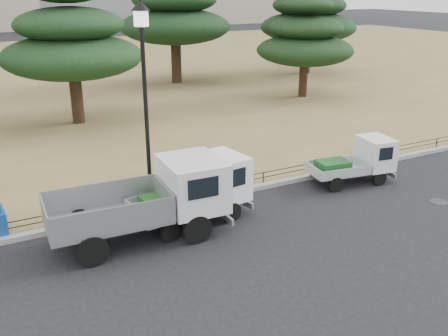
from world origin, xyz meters
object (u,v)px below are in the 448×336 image
street_lamp (144,73)px  truck_kei_front (199,191)px  truck_large (149,198)px  truck_kei_rear (357,161)px

street_lamp → truck_kei_front: bearing=-55.7°
truck_kei_front → street_lamp: 3.90m
truck_large → truck_kei_front: truck_large is taller
truck_large → street_lamp: (0.70, 1.87, 3.20)m
truck_kei_rear → truck_large: bearing=-168.2°
truck_kei_rear → truck_kei_front: bearing=-170.4°
truck_large → truck_kei_front: (1.73, 0.36, -0.25)m
truck_kei_front → truck_kei_rear: size_ratio=1.17×
truck_kei_front → truck_kei_rear: bearing=-6.4°
truck_large → street_lamp: 3.77m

